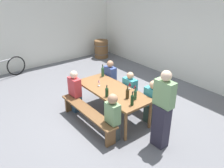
{
  "coord_description": "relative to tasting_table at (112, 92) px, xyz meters",
  "views": [
    {
      "loc": [
        3.94,
        -3.09,
        3.25
      ],
      "look_at": [
        0.0,
        0.0,
        0.9
      ],
      "focal_mm": 36.65,
      "sensor_mm": 36.0,
      "label": 1
    }
  ],
  "objects": [
    {
      "name": "side_wall",
      "position": [
        -4.72,
        0.0,
        0.92
      ],
      "size": [
        0.2,
        7.19,
        3.2
      ],
      "primitive_type": "cube",
      "color": "silver",
      "rests_on": "ground"
    },
    {
      "name": "wine_glass_0",
      "position": [
        0.24,
        0.37,
        0.2
      ],
      "size": [
        0.07,
        0.07,
        0.18
      ],
      "color": "silver",
      "rests_on": "tasting_table"
    },
    {
      "name": "wine_glass_2",
      "position": [
        0.42,
        0.38,
        0.2
      ],
      "size": [
        0.08,
        0.08,
        0.17
      ],
      "color": "silver",
      "rests_on": "tasting_table"
    },
    {
      "name": "seated_guest_far_1",
      "position": [
        0.01,
        0.59,
        -0.18
      ],
      "size": [
        0.39,
        0.24,
        1.07
      ],
      "rotation": [
        0.0,
        0.0,
        -1.57
      ],
      "color": "navy",
      "rests_on": "ground"
    },
    {
      "name": "wine_bottle_4",
      "position": [
        0.71,
        0.11,
        0.19
      ],
      "size": [
        0.07,
        0.07,
        0.31
      ],
      "color": "#234C2D",
      "rests_on": "tasting_table"
    },
    {
      "name": "seated_guest_far_0",
      "position": [
        -0.83,
        0.59,
        -0.13
      ],
      "size": [
        0.36,
        0.24,
        1.14
      ],
      "rotation": [
        0.0,
        0.0,
        -1.57
      ],
      "color": "#35436E",
      "rests_on": "ground"
    },
    {
      "name": "wine_bottle_3",
      "position": [
        -0.82,
        0.31,
        0.2
      ],
      "size": [
        0.08,
        0.08,
        0.34
      ],
      "color": "#234C2D",
      "rests_on": "tasting_table"
    },
    {
      "name": "bench_near",
      "position": [
        0.0,
        -0.74,
        -0.32
      ],
      "size": [
        1.96,
        0.3,
        0.45
      ],
      "color": "brown",
      "rests_on": "ground"
    },
    {
      "name": "standing_host",
      "position": [
        1.5,
        0.1,
        0.15
      ],
      "size": [
        0.41,
        0.24,
        1.7
      ],
      "rotation": [
        0.0,
        0.0,
        3.14
      ],
      "color": "#292636",
      "rests_on": "ground"
    },
    {
      "name": "wine_glass_1",
      "position": [
        -0.37,
        -0.13,
        0.2
      ],
      "size": [
        0.06,
        0.06,
        0.18
      ],
      "color": "silver",
      "rests_on": "tasting_table"
    },
    {
      "name": "seated_guest_far_2",
      "position": [
        0.8,
        0.59,
        -0.15
      ],
      "size": [
        0.41,
        0.24,
        1.11
      ],
      "rotation": [
        0.0,
        0.0,
        -1.57
      ],
      "color": "#283C33",
      "rests_on": "ground"
    },
    {
      "name": "ground_plane",
      "position": [
        0.0,
        0.0,
        -0.68
      ],
      "size": [
        24.0,
        24.0,
        0.0
      ],
      "primitive_type": "plane",
      "color": "slate"
    },
    {
      "name": "wine_bottle_1",
      "position": [
        0.56,
        -0.0,
        0.19
      ],
      "size": [
        0.08,
        0.08,
        0.31
      ],
      "color": "#332814",
      "rests_on": "tasting_table"
    },
    {
      "name": "wine_bottle_2",
      "position": [
        0.21,
        -0.32,
        0.18
      ],
      "size": [
        0.08,
        0.08,
        0.29
      ],
      "color": "#143319",
      "rests_on": "tasting_table"
    },
    {
      "name": "tasting_table",
      "position": [
        0.0,
        0.0,
        0.0
      ],
      "size": [
        2.06,
        0.87,
        0.75
      ],
      "color": "brown",
      "rests_on": "ground"
    },
    {
      "name": "bench_far",
      "position": [
        0.0,
        0.74,
        -0.32
      ],
      "size": [
        1.96,
        0.3,
        0.45
      ],
      "color": "brown",
      "rests_on": "ground"
    },
    {
      "name": "parked_bicycle_0",
      "position": [
        -4.16,
        -1.58,
        -0.3
      ],
      "size": [
        0.42,
        1.74,
        0.9
      ],
      "rotation": [
        0.0,
        0.0,
        1.78
      ],
      "color": "black",
      "rests_on": "ground"
    },
    {
      "name": "seated_guest_near_1",
      "position": [
        0.77,
        -0.59,
        -0.13
      ],
      "size": [
        0.32,
        0.24,
        1.13
      ],
      "rotation": [
        0.0,
        0.0,
        1.57
      ],
      "color": "#303736",
      "rests_on": "ground"
    },
    {
      "name": "back_wall",
      "position": [
        0.0,
        3.4,
        0.92
      ],
      "size": [
        14.0,
        0.2,
        3.2
      ],
      "primitive_type": "cube",
      "color": "silver",
      "rests_on": "ground"
    },
    {
      "name": "seated_guest_near_0",
      "position": [
        -0.81,
        -0.59,
        -0.14
      ],
      "size": [
        0.37,
        0.24,
        1.13
      ],
      "rotation": [
        0.0,
        0.0,
        1.57
      ],
      "color": "#2A465D",
      "rests_on": "ground"
    },
    {
      "name": "wine_barrel",
      "position": [
        -4.04,
        2.56,
        -0.29
      ],
      "size": [
        0.63,
        0.63,
        0.76
      ],
      "color": "brown",
      "rests_on": "ground"
    },
    {
      "name": "wine_bottle_0",
      "position": [
        0.85,
        -0.12,
        0.19
      ],
      "size": [
        0.07,
        0.07,
        0.32
      ],
      "color": "#143319",
      "rests_on": "tasting_table"
    }
  ]
}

